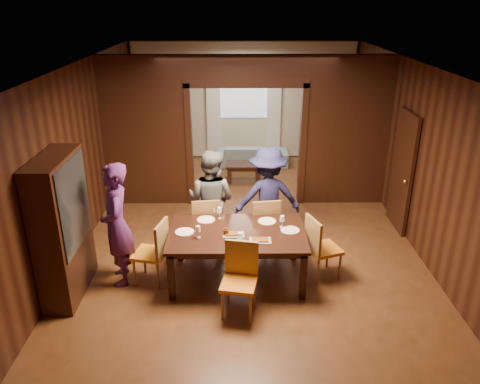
{
  "coord_description": "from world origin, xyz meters",
  "views": [
    {
      "loc": [
        -0.19,
        -7.11,
        3.87
      ],
      "look_at": [
        -0.14,
        -0.4,
        1.05
      ],
      "focal_mm": 35.0,
      "sensor_mm": 36.0,
      "label": 1
    }
  ],
  "objects_px": {
    "chair_left": "(150,252)",
    "person_navy": "(268,197)",
    "hutch": "(62,228)",
    "chair_near": "(239,281)",
    "dining_table": "(237,255)",
    "sofa": "(252,155)",
    "chair_right": "(324,247)",
    "chair_far_r": "(264,224)",
    "coffee_table": "(244,172)",
    "person_purple": "(117,225)",
    "person_grey": "(211,200)",
    "chair_far_l": "(206,223)"
  },
  "relations": [
    {
      "from": "chair_left",
      "to": "person_navy",
      "type": "bearing_deg",
      "value": 135.45
    },
    {
      "from": "chair_left",
      "to": "hutch",
      "type": "bearing_deg",
      "value": -64.46
    },
    {
      "from": "chair_near",
      "to": "dining_table",
      "type": "bearing_deg",
      "value": 102.32
    },
    {
      "from": "sofa",
      "to": "chair_near",
      "type": "relative_size",
      "value": 1.81
    },
    {
      "from": "chair_right",
      "to": "hutch",
      "type": "distance_m",
      "value": 3.67
    },
    {
      "from": "chair_right",
      "to": "chair_far_r",
      "type": "relative_size",
      "value": 1.0
    },
    {
      "from": "sofa",
      "to": "chair_near",
      "type": "bearing_deg",
      "value": 87.1
    },
    {
      "from": "chair_left",
      "to": "coffee_table",
      "type": "bearing_deg",
      "value": 173.73
    },
    {
      "from": "person_purple",
      "to": "sofa",
      "type": "xyz_separation_m",
      "value": [
        2.07,
        5.07,
        -0.65
      ]
    },
    {
      "from": "person_grey",
      "to": "hutch",
      "type": "height_order",
      "value": "hutch"
    },
    {
      "from": "person_navy",
      "to": "sofa",
      "type": "relative_size",
      "value": 0.96
    },
    {
      "from": "person_navy",
      "to": "chair_right",
      "type": "distance_m",
      "value": 1.31
    },
    {
      "from": "person_purple",
      "to": "chair_left",
      "type": "xyz_separation_m",
      "value": [
        0.44,
        -0.03,
        -0.42
      ]
    },
    {
      "from": "chair_left",
      "to": "hutch",
      "type": "relative_size",
      "value": 0.48
    },
    {
      "from": "chair_far_l",
      "to": "hutch",
      "type": "height_order",
      "value": "hutch"
    },
    {
      "from": "chair_right",
      "to": "dining_table",
      "type": "bearing_deg",
      "value": 71.94
    },
    {
      "from": "hutch",
      "to": "chair_far_l",
      "type": "bearing_deg",
      "value": 31.76
    },
    {
      "from": "chair_far_l",
      "to": "person_grey",
      "type": "bearing_deg",
      "value": -136.65
    },
    {
      "from": "dining_table",
      "to": "chair_near",
      "type": "distance_m",
      "value": 0.85
    },
    {
      "from": "chair_left",
      "to": "chair_far_r",
      "type": "bearing_deg",
      "value": 130.35
    },
    {
      "from": "sofa",
      "to": "chair_left",
      "type": "relative_size",
      "value": 1.81
    },
    {
      "from": "dining_table",
      "to": "chair_left",
      "type": "xyz_separation_m",
      "value": [
        -1.25,
        -0.07,
        0.1
      ]
    },
    {
      "from": "person_navy",
      "to": "person_grey",
      "type": "bearing_deg",
      "value": 0.21
    },
    {
      "from": "coffee_table",
      "to": "chair_near",
      "type": "relative_size",
      "value": 0.82
    },
    {
      "from": "person_grey",
      "to": "person_purple",
      "type": "bearing_deg",
      "value": 60.96
    },
    {
      "from": "chair_near",
      "to": "hutch",
      "type": "xyz_separation_m",
      "value": [
        -2.37,
        0.52,
        0.52
      ]
    },
    {
      "from": "hutch",
      "to": "person_navy",
      "type": "bearing_deg",
      "value": 25.52
    },
    {
      "from": "person_purple",
      "to": "chair_left",
      "type": "distance_m",
      "value": 0.61
    },
    {
      "from": "person_navy",
      "to": "chair_far_r",
      "type": "relative_size",
      "value": 1.74
    },
    {
      "from": "sofa",
      "to": "chair_far_r",
      "type": "bearing_deg",
      "value": 91.34
    },
    {
      "from": "person_grey",
      "to": "chair_far_l",
      "type": "height_order",
      "value": "person_grey"
    },
    {
      "from": "person_purple",
      "to": "person_grey",
      "type": "bearing_deg",
      "value": 113.06
    },
    {
      "from": "coffee_table",
      "to": "person_navy",
      "type": "bearing_deg",
      "value": -83.3
    },
    {
      "from": "hutch",
      "to": "dining_table",
      "type": "bearing_deg",
      "value": 7.7
    },
    {
      "from": "person_purple",
      "to": "chair_near",
      "type": "relative_size",
      "value": 1.87
    },
    {
      "from": "chair_right",
      "to": "chair_near",
      "type": "distance_m",
      "value": 1.53
    },
    {
      "from": "person_grey",
      "to": "chair_left",
      "type": "height_order",
      "value": "person_grey"
    },
    {
      "from": "person_navy",
      "to": "hutch",
      "type": "xyz_separation_m",
      "value": [
        -2.85,
        -1.36,
        0.16
      ]
    },
    {
      "from": "person_navy",
      "to": "chair_far_r",
      "type": "bearing_deg",
      "value": 66.9
    },
    {
      "from": "coffee_table",
      "to": "chair_right",
      "type": "relative_size",
      "value": 0.82
    },
    {
      "from": "coffee_table",
      "to": "chair_far_r",
      "type": "height_order",
      "value": "chair_far_r"
    },
    {
      "from": "sofa",
      "to": "chair_right",
      "type": "relative_size",
      "value": 1.81
    },
    {
      "from": "person_navy",
      "to": "chair_far_l",
      "type": "height_order",
      "value": "person_navy"
    },
    {
      "from": "dining_table",
      "to": "chair_far_r",
      "type": "distance_m",
      "value": 0.91
    },
    {
      "from": "chair_right",
      "to": "chair_far_r",
      "type": "distance_m",
      "value": 1.13
    },
    {
      "from": "coffee_table",
      "to": "chair_right",
      "type": "xyz_separation_m",
      "value": [
        1.11,
        -3.93,
        0.28
      ]
    },
    {
      "from": "chair_far_r",
      "to": "coffee_table",
      "type": "bearing_deg",
      "value": -92.86
    },
    {
      "from": "chair_far_l",
      "to": "chair_far_r",
      "type": "relative_size",
      "value": 1.0
    },
    {
      "from": "hutch",
      "to": "chair_far_r",
      "type": "bearing_deg",
      "value": 21.87
    },
    {
      "from": "person_navy",
      "to": "chair_left",
      "type": "height_order",
      "value": "person_navy"
    }
  ]
}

